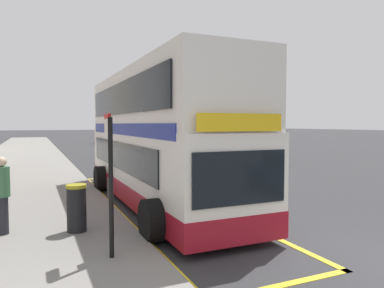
{
  "coord_description": "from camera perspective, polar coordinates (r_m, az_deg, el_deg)",
  "views": [
    {
      "loc": [
        -6.24,
        -4.06,
        2.69
      ],
      "look_at": [
        -0.58,
        8.68,
        1.9
      ],
      "focal_mm": 33.44,
      "sensor_mm": 36.0,
      "label": 1
    }
  ],
  "objects": [
    {
      "name": "ground_plane",
      "position": [
        36.7,
        -14.09,
        -1.07
      ],
      "size": [
        260.0,
        260.0,
        0.0
      ],
      "primitive_type": "plane",
      "color": "#333335"
    },
    {
      "name": "litter_bin",
      "position": [
        9.02,
        -17.93,
        -9.66
      ],
      "size": [
        0.47,
        0.47,
        1.12
      ],
      "color": "black",
      "rests_on": "pavement_near"
    },
    {
      "name": "double_decker_bus",
      "position": [
        12.11,
        -5.71,
        0.26
      ],
      "size": [
        3.18,
        10.76,
        4.4
      ],
      "color": "white",
      "rests_on": "ground"
    },
    {
      "name": "pavement_near",
      "position": [
        36.17,
        -25.09,
        -1.23
      ],
      "size": [
        6.0,
        76.0,
        0.14
      ],
      "primitive_type": "cube",
      "color": "gray",
      "rests_on": "ground"
    },
    {
      "name": "bus_bay_markings",
      "position": [
        12.16,
        -5.49,
        -9.53
      ],
      "size": [
        3.01,
        13.29,
        0.01
      ],
      "color": "yellow",
      "rests_on": "ground"
    },
    {
      "name": "pedestrian_waiting_near_sign",
      "position": [
        9.36,
        -28.02,
        -6.76
      ],
      "size": [
        0.34,
        0.34,
        1.8
      ],
      "color": "#26262D",
      "rests_on": "pavement_near"
    },
    {
      "name": "bus_stop_sign",
      "position": [
        7.01,
        -12.95,
        -4.56
      ],
      "size": [
        0.09,
        0.51,
        2.75
      ],
      "color": "black",
      "rests_on": "pavement_near"
    },
    {
      "name": "parked_car_grey_kerbside",
      "position": [
        47.81,
        -10.37,
        0.91
      ],
      "size": [
        2.09,
        4.2,
        1.62
      ],
      "rotation": [
        0.0,
        0.0,
        0.02
      ],
      "color": "slate",
      "rests_on": "ground"
    },
    {
      "name": "parked_car_black_behind",
      "position": [
        50.24,
        -13.83,
        0.98
      ],
      "size": [
        2.09,
        4.2,
        1.62
      ],
      "rotation": [
        0.0,
        0.0,
        -0.01
      ],
      "color": "black",
      "rests_on": "ground"
    },
    {
      "name": "parked_car_black_across",
      "position": [
        30.87,
        -3.41,
        -0.28
      ],
      "size": [
        2.09,
        4.2,
        1.62
      ],
      "rotation": [
        0.0,
        0.0,
        0.02
      ],
      "color": "black",
      "rests_on": "ground"
    }
  ]
}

